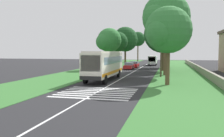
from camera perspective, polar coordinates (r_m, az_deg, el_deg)
ground at (r=26.14m, az=-0.44°, el=-3.99°), size 160.00×160.00×0.00m
grass_verge_left at (r=42.80m, az=-6.15°, el=-0.79°), size 120.00×8.00×0.04m
grass_verge_right at (r=40.29m, az=16.36°, el=-1.25°), size 120.00×8.00×0.04m
centre_line at (r=40.75m, az=4.76°, el=-1.05°), size 110.00×0.16×0.01m
coach_bus at (r=30.30m, az=-1.85°, el=1.21°), size 11.16×2.62×3.73m
zebra_crossing at (r=21.32m, az=-3.81°, el=-5.86°), size 5.85×6.80×0.01m
trailing_car_0 at (r=49.00m, az=4.16°, el=0.61°), size 4.30×1.78×1.43m
trailing_car_1 at (r=54.45m, az=5.47°, el=0.96°), size 4.30×1.78×1.43m
trailing_minibus_0 at (r=64.17m, az=9.86°, el=2.19°), size 6.00×2.14×2.53m
roadside_tree_left_0 at (r=57.79m, az=1.31°, el=6.37°), size 5.88×4.89×8.46m
roadside_tree_left_1 at (r=68.22m, az=3.02°, el=6.94°), size 8.61×7.22×10.74m
roadside_tree_left_2 at (r=87.21m, az=6.23°, el=7.02°), size 6.71×5.30×10.84m
roadside_tree_left_3 at (r=48.78m, az=-0.82°, el=6.74°), size 6.04×4.98×8.49m
roadside_tree_right_0 at (r=55.52m, az=12.53°, el=6.69°), size 6.53×5.61×9.15m
roadside_tree_right_1 at (r=37.58m, az=12.70°, el=11.85°), size 8.40×7.27×12.58m
roadside_tree_right_2 at (r=26.58m, az=13.29°, el=8.80°), size 5.88×5.09×8.55m
roadside_tree_right_3 at (r=45.91m, az=12.05°, el=7.95°), size 8.38×7.14×10.52m
utility_pole at (r=34.60m, az=11.88°, el=5.22°), size 0.24×1.40×8.42m
roadside_wall at (r=45.49m, az=20.37°, el=-0.07°), size 70.00×0.40×1.01m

